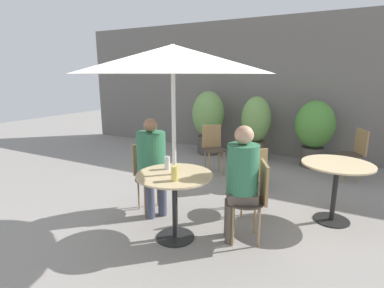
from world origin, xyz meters
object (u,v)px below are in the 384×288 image
object	(u,v)px
cafe_table_near	(175,189)
beer_glass_0	(167,163)
umbrella	(173,60)
bistro_chair_0	(254,194)
bistro_chair_4	(249,155)
bistro_chair_5	(355,150)
potted_plant_0	(208,119)
cafe_table_far	(336,176)
beer_glass_1	(175,173)
seated_person_0	(241,174)
bistro_chair_3	(213,144)
seated_person_1	(152,159)
potted_plant_2	(314,129)
potted_plant_1	(256,125)
bistro_chair_2	(250,174)
bistro_chair_1	(148,171)

from	to	relation	value
cafe_table_near	beer_glass_0	size ratio (longest dim) A/B	5.68
umbrella	bistro_chair_0	bearing A→B (deg)	25.29
bistro_chair_4	bistro_chair_5	size ratio (longest dim) A/B	1.00
bistro_chair_4	potted_plant_0	distance (m)	2.22
bistro_chair_0	cafe_table_far	bearing A→B (deg)	115.09
bistro_chair_0	bistro_chair_5	xyz separation A→B (m)	(0.95, 2.71, 0.00)
beer_glass_1	seated_person_0	bearing A→B (deg)	41.47
bistro_chair_3	beer_glass_0	xyz separation A→B (m)	(0.42, -2.20, 0.28)
bistro_chair_5	seated_person_1	world-z (taller)	seated_person_1
potted_plant_0	bistro_chair_3	bearing A→B (deg)	-61.40
potted_plant_0	potted_plant_2	size ratio (longest dim) A/B	1.10
bistro_chair_3	umbrella	bearing A→B (deg)	-117.26
potted_plant_1	potted_plant_2	xyz separation A→B (m)	(1.16, 0.02, 0.00)
seated_person_0	seated_person_1	xyz separation A→B (m)	(-1.22, 0.10, -0.02)
bistro_chair_2	seated_person_0	xyz separation A→B (m)	(0.10, -0.67, 0.22)
potted_plant_0	umbrella	world-z (taller)	umbrella
bistro_chair_3	potted_plant_0	distance (m)	1.41
bistro_chair_0	potted_plant_1	xyz separation A→B (m)	(-0.93, 3.20, 0.22)
bistro_chair_1	umbrella	xyz separation A→B (m)	(0.71, -0.49, 1.39)
beer_glass_1	seated_person_1	bearing A→B (deg)	140.28
cafe_table_far	potted_plant_1	distance (m)	2.85
bistro_chair_3	bistro_chair_4	size ratio (longest dim) A/B	1.00
seated_person_0	beer_glass_0	world-z (taller)	seated_person_0
bistro_chair_2	bistro_chair_4	size ratio (longest dim) A/B	1.00
bistro_chair_2	potted_plant_2	distance (m)	2.67
bistro_chair_4	seated_person_1	xyz separation A→B (m)	(-0.82, -1.50, 0.20)
bistro_chair_0	seated_person_0	world-z (taller)	seated_person_0
cafe_table_far	bistro_chair_4	bearing A→B (deg)	153.73
cafe_table_near	umbrella	xyz separation A→B (m)	(-0.00, 0.00, 1.35)
bistro_chair_0	umbrella	distance (m)	1.63
cafe_table_near	bistro_chair_2	world-z (taller)	bistro_chair_2
potted_plant_0	bistro_chair_2	bearing A→B (deg)	-55.15
seated_person_0	potted_plant_0	distance (m)	3.75
bistro_chair_1	seated_person_0	bearing A→B (deg)	-63.11
beer_glass_0	beer_glass_1	xyz separation A→B (m)	(0.27, -0.29, 0.00)
bistro_chair_0	seated_person_0	size ratio (longest dim) A/B	0.69
seated_person_0	potted_plant_2	distance (m)	3.31
bistro_chair_3	beer_glass_0	size ratio (longest dim) A/B	6.11
seated_person_1	bistro_chair_0	bearing A→B (deg)	-56.84
bistro_chair_1	seated_person_1	bearing A→B (deg)	-90.00
bistro_chair_3	potted_plant_2	distance (m)	2.05
bistro_chair_0	seated_person_1	bearing A→B (deg)	-116.84
potted_plant_2	bistro_chair_0	bearing A→B (deg)	-94.11
beer_glass_1	potted_plant_2	distance (m)	3.87
umbrella	bistro_chair_3	bearing A→B (deg)	104.14
bistro_chair_4	potted_plant_2	xyz separation A→B (m)	(0.77, 1.69, 0.23)
umbrella	potted_plant_0	bearing A→B (deg)	109.44
potted_plant_1	umbrella	xyz separation A→B (m)	(0.15, -3.57, 1.17)
bistro_chair_2	seated_person_1	distance (m)	1.27
bistro_chair_3	seated_person_1	distance (m)	1.93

